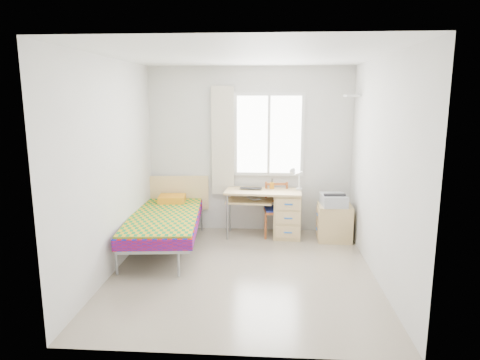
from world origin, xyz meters
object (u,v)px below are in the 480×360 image
at_px(printer, 334,200).
at_px(chair, 277,206).
at_px(desk, 283,212).
at_px(cabinet, 334,223).
at_px(bed, 166,219).

bearing_deg(printer, chair, 162.37).
distance_m(desk, printer, 0.79).
height_order(desk, cabinet, desk).
relative_size(desk, printer, 2.73).
xyz_separation_m(chair, cabinet, (0.86, -0.17, -0.20)).
xyz_separation_m(desk, printer, (0.74, -0.15, 0.24)).
height_order(bed, desk, bed).
xyz_separation_m(bed, desk, (1.68, 0.63, -0.03)).
bearing_deg(bed, printer, 5.77).
bearing_deg(desk, chair, 157.81).
bearing_deg(cabinet, printer, -137.05).
bearing_deg(printer, cabinet, 37.01).
bearing_deg(cabinet, desk, 172.19).
bearing_deg(chair, cabinet, -18.08).
distance_m(desk, chair, 0.13).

